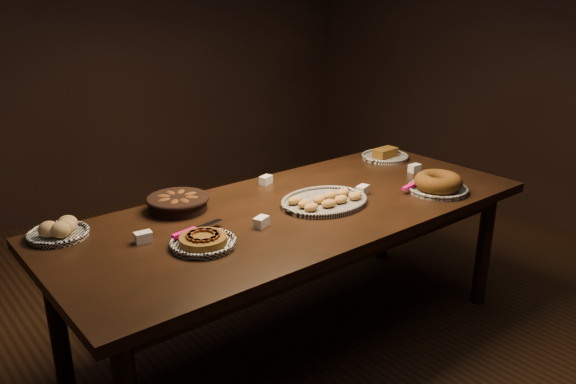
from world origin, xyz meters
TOP-DOWN VIEW (x-y plane):
  - ground at (0.00, 0.00)m, footprint 5.00×5.00m
  - buffet_table at (0.00, 0.00)m, footprint 2.40×1.00m
  - apple_tart_plate at (-0.59, -0.09)m, footprint 0.32×0.30m
  - madeleine_platter at (0.13, -0.05)m, footprint 0.46×0.37m
  - bundt_cake_plate at (0.71, -0.29)m, footprint 0.34×0.33m
  - croissant_basket at (-0.47, 0.33)m, footprint 0.35×0.35m
  - bread_roll_plate at (-1.02, 0.37)m, footprint 0.26×0.26m
  - loaf_plate at (0.96, 0.30)m, footprint 0.29×0.29m
  - tent_cards at (0.06, 0.07)m, footprint 1.72×0.52m

SIDE VIEW (x-z plane):
  - ground at x=0.00m, z-range 0.00..0.00m
  - buffet_table at x=0.00m, z-range 0.30..1.05m
  - madeleine_platter at x=0.13m, z-range 0.74..0.79m
  - loaf_plate at x=0.96m, z-range 0.74..0.80m
  - apple_tart_plate at x=-0.59m, z-range 0.74..0.80m
  - tent_cards at x=0.06m, z-range 0.75..0.79m
  - bread_roll_plate at x=-1.02m, z-range 0.74..0.82m
  - bundt_cake_plate at x=0.71m, z-range 0.74..0.84m
  - croissant_basket at x=-0.47m, z-range 0.76..0.83m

